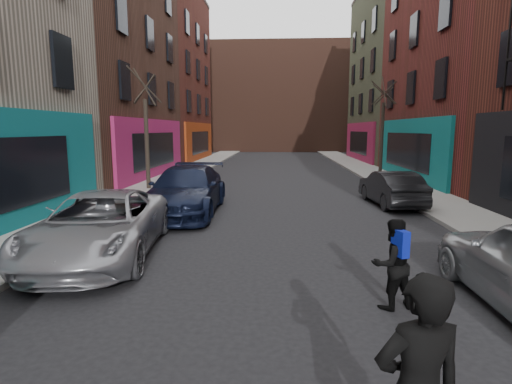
# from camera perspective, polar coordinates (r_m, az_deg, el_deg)

# --- Properties ---
(sidewalk_left) EXTENTS (2.50, 84.00, 0.13)m
(sidewalk_left) POSITION_cam_1_polar(r_m,az_deg,el_deg) (31.34, -8.32, 3.65)
(sidewalk_left) COLOR gray
(sidewalk_left) RESTS_ON ground
(sidewalk_right) EXTENTS (2.50, 84.00, 0.13)m
(sidewalk_right) POSITION_cam_1_polar(r_m,az_deg,el_deg) (31.34, 14.73, 3.45)
(sidewalk_right) COLOR gray
(sidewalk_right) RESTS_ON ground
(building_far) EXTENTS (40.00, 10.00, 14.00)m
(building_far) POSITION_cam_1_polar(r_m,az_deg,el_deg) (56.73, 3.28, 13.08)
(building_far) COLOR #47281E
(building_far) RESTS_ON ground
(tree_left_far) EXTENTS (2.00, 2.00, 6.50)m
(tree_left_far) POSITION_cam_1_polar(r_m,az_deg,el_deg) (19.59, -15.46, 10.00)
(tree_left_far) COLOR black
(tree_left_far) RESTS_ON sidewalk_left
(tree_right_far) EXTENTS (2.00, 2.00, 6.80)m
(tree_right_far) POSITION_cam_1_polar(r_m,az_deg,el_deg) (25.36, 17.65, 9.93)
(tree_right_far) COLOR black
(tree_right_far) RESTS_ON sidewalk_right
(parked_left_far) EXTENTS (3.09, 5.58, 1.48)m
(parked_left_far) POSITION_cam_1_polar(r_m,az_deg,el_deg) (9.87, -21.33, -4.41)
(parked_left_far) COLOR #999BA2
(parked_left_far) RESTS_ON ground
(parked_left_end) EXTENTS (2.40, 5.67, 1.63)m
(parked_left_end) POSITION_cam_1_polar(r_m,az_deg,el_deg) (14.09, -9.92, 0.25)
(parked_left_end) COLOR black
(parked_left_end) RESTS_ON ground
(parked_right_end) EXTENTS (1.73, 4.16, 1.34)m
(parked_right_end) POSITION_cam_1_polar(r_m,az_deg,el_deg) (16.26, 18.74, 0.54)
(parked_right_end) COLOR black
(parked_right_end) RESTS_ON ground
(pedestrian) EXTENTS (0.87, 0.78, 1.50)m
(pedestrian) POSITION_cam_1_polar(r_m,az_deg,el_deg) (6.95, 18.90, -9.62)
(pedestrian) COLOR black
(pedestrian) RESTS_ON ground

